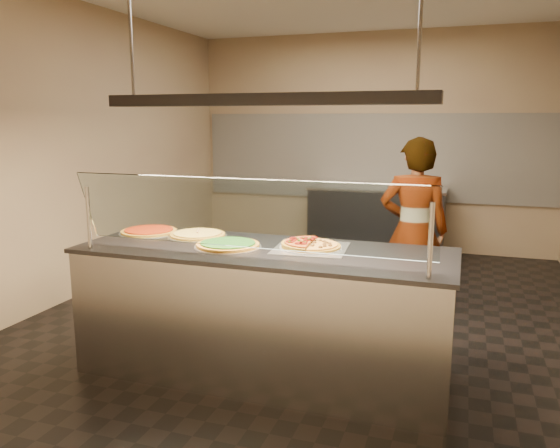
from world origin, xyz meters
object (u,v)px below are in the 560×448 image
(prep_table, at_px, (376,221))
(half_pizza_sausage, at_px, (325,246))
(serving_counter, at_px, (264,311))
(pizza_spatula, at_px, (202,232))
(worker, at_px, (414,230))
(half_pizza_pepperoni, at_px, (297,243))
(heat_lamp_housing, at_px, (263,99))
(pizza_cheese, at_px, (198,234))
(perforated_tray, at_px, (311,248))
(pizza_tomato, at_px, (149,231))
(sneeze_guard, at_px, (245,215))
(pizza_spinach, at_px, (228,245))

(prep_table, bearing_deg, half_pizza_sausage, -86.79)
(serving_counter, relative_size, pizza_spatula, 10.68)
(worker, bearing_deg, serving_counter, 51.05)
(half_pizza_pepperoni, distance_m, heat_lamp_housing, 1.01)
(prep_table, relative_size, worker, 1.07)
(pizza_cheese, relative_size, worker, 0.27)
(perforated_tray, relative_size, pizza_cheese, 1.18)
(pizza_cheese, height_order, heat_lamp_housing, heat_lamp_housing)
(prep_table, height_order, worker, worker)
(perforated_tray, height_order, pizza_spatula, pizza_spatula)
(perforated_tray, bearing_deg, serving_counter, -161.68)
(worker, bearing_deg, pizza_tomato, 25.19)
(sneeze_guard, bearing_deg, pizza_tomato, 152.33)
(half_pizza_pepperoni, bearing_deg, worker, 63.06)
(perforated_tray, relative_size, prep_table, 0.30)
(half_pizza_pepperoni, bearing_deg, pizza_cheese, 172.24)
(pizza_tomato, bearing_deg, prep_table, 70.61)
(pizza_spinach, xyz_separation_m, pizza_cheese, (-0.37, 0.26, -0.00))
(sneeze_guard, height_order, pizza_spinach, sneeze_guard)
(perforated_tray, bearing_deg, sneeze_guard, -124.96)
(prep_table, relative_size, heat_lamp_housing, 0.78)
(serving_counter, distance_m, pizza_spinach, 0.55)
(worker, bearing_deg, heat_lamp_housing, 51.05)
(heat_lamp_housing, bearing_deg, serving_counter, -90.00)
(half_pizza_sausage, height_order, heat_lamp_housing, heat_lamp_housing)
(pizza_spinach, bearing_deg, sneeze_guard, -49.71)
(serving_counter, height_order, prep_table, same)
(perforated_tray, xyz_separation_m, pizza_cheese, (-0.94, 0.11, 0.01))
(pizza_spinach, relative_size, pizza_spatula, 1.94)
(pizza_spinach, relative_size, worker, 0.29)
(serving_counter, xyz_separation_m, worker, (0.90, 1.45, 0.37))
(half_pizza_sausage, height_order, pizza_cheese, half_pizza_sausage)
(pizza_tomato, height_order, worker, worker)
(perforated_tray, distance_m, half_pizza_sausage, 0.10)
(perforated_tray, bearing_deg, prep_table, 91.65)
(half_pizza_pepperoni, distance_m, worker, 1.52)
(half_pizza_pepperoni, distance_m, pizza_cheese, 0.85)
(sneeze_guard, xyz_separation_m, perforated_tray, (0.31, 0.45, -0.29))
(half_pizza_sausage, xyz_separation_m, worker, (0.49, 1.35, -0.12))
(pizza_spinach, xyz_separation_m, pizza_tomato, (-0.80, 0.25, -0.00))
(pizza_tomato, bearing_deg, sneeze_guard, -27.67)
(perforated_tray, distance_m, worker, 1.47)
(pizza_spinach, relative_size, pizza_tomato, 1.03)
(pizza_tomato, bearing_deg, pizza_spinach, -17.36)
(prep_table, bearing_deg, pizza_cheese, -103.11)
(pizza_tomato, bearing_deg, half_pizza_pepperoni, -4.87)
(pizza_spinach, distance_m, prep_table, 3.90)
(pizza_tomato, distance_m, worker, 2.32)
(perforated_tray, distance_m, pizza_tomato, 1.37)
(worker, bearing_deg, perforated_tray, 59.30)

